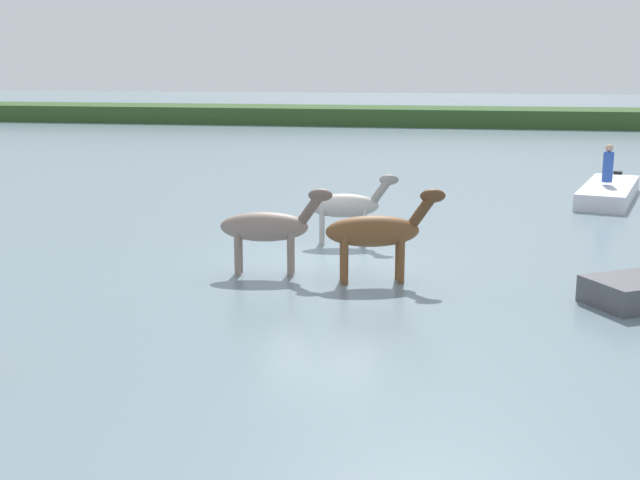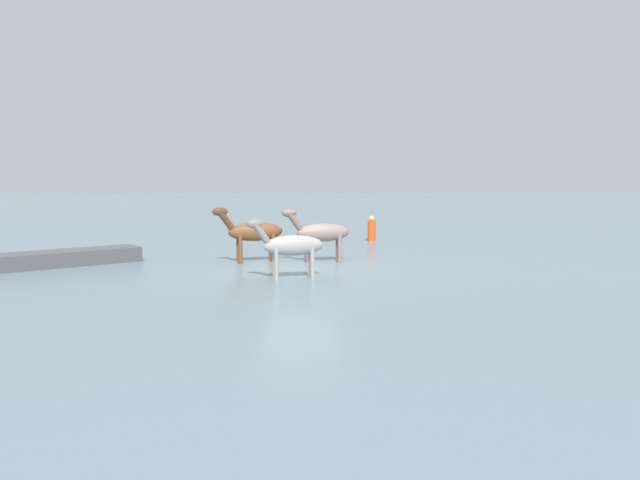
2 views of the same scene
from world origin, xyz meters
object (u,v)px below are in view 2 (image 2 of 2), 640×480
horse_dark_mare (253,232)px  buoy_channel_marker (372,230)px  boat_dinghy_port (67,260)px  horse_chestnut_trailing (291,246)px  horse_mid_herd (321,233)px

horse_dark_mare → buoy_channel_marker: (-5.18, -6.17, -0.51)m
boat_dinghy_port → buoy_channel_marker: buoy_channel_marker is taller
horse_chestnut_trailing → boat_dinghy_port: horse_chestnut_trailing is taller
horse_dark_mare → horse_mid_herd: bearing=160.0°
buoy_channel_marker → boat_dinghy_port: bearing=29.2°
horse_mid_herd → horse_dark_mare: 2.26m
horse_mid_herd → buoy_channel_marker: size_ratio=2.04×
horse_dark_mare → boat_dinghy_port: bearing=-14.9°
horse_chestnut_trailing → boat_dinghy_port: size_ratio=0.50×
horse_mid_herd → boat_dinghy_port: 8.29m
horse_dark_mare → boat_dinghy_port: horse_dark_mare is taller
horse_mid_herd → boat_dinghy_port: (8.25, -0.11, -0.82)m
horse_mid_herd → buoy_channel_marker: bearing=-122.4°
buoy_channel_marker → horse_dark_mare: bearing=50.0°
horse_mid_herd → horse_dark_mare: (2.25, -0.17, 0.03)m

